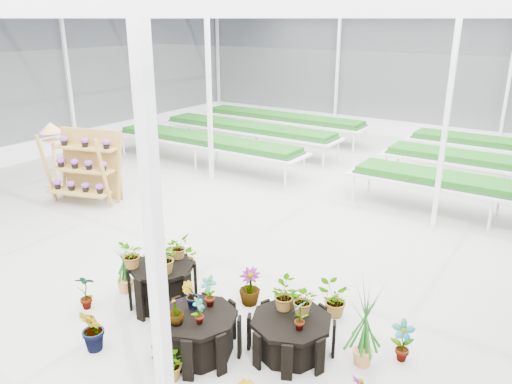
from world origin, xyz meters
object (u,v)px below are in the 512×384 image
Objects in this scene: plinth_low at (291,335)px; bird_table at (54,155)px; plinth_tall at (163,286)px; plinth_mid at (198,334)px; shelf_rack at (83,167)px.

bird_table is at bearing 163.43° from plinth_low.
plinth_tall is 1.34m from plinth_mid.
plinth_low is at bearing 2.60° from plinth_tall.
bird_table is (-1.51, 0.29, 0.01)m from shelf_rack.
bird_table is (-7.50, 3.23, 0.58)m from plinth_mid.
bird_table is (-6.30, 2.63, 0.53)m from plinth_tall.
bird_table is at bearing 151.61° from shelf_rack.
shelf_rack is at bearing 153.83° from plinth_mid.
plinth_low is 0.65× the size of shelf_rack.
plinth_low is at bearing 34.99° from plinth_mid.
shelf_rack is at bearing 162.21° from plinth_low.
shelf_rack reaches higher than plinth_mid.
plinth_mid is at bearing -30.98° from bird_table.
plinth_mid is 6.70m from shelf_rack.
bird_table reaches higher than plinth_tall.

